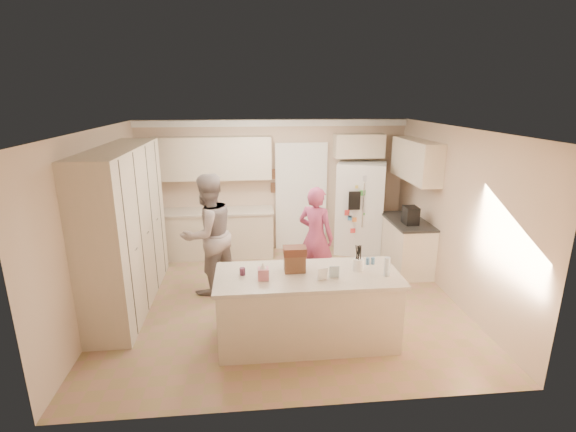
{
  "coord_description": "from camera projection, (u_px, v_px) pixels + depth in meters",
  "views": [
    {
      "loc": [
        -0.51,
        -5.79,
        3.06
      ],
      "look_at": [
        0.1,
        0.35,
        1.25
      ],
      "focal_mm": 26.0,
      "sensor_mm": 36.0,
      "label": 1
    }
  ],
  "objects": [
    {
      "name": "tissue_plume",
      "position": [
        263.0,
        265.0,
        4.94
      ],
      "size": [
        0.08,
        0.08,
        0.08
      ],
      "primitive_type": "cone",
      "color": "white",
      "rests_on": "tissue_box"
    },
    {
      "name": "doorway_casing",
      "position": [
        301.0,
        199.0,
        8.33
      ],
      "size": [
        1.02,
        0.03,
        2.22
      ],
      "primitive_type": "cube",
      "color": "white",
      "rests_on": "floor"
    },
    {
      "name": "wall_right",
      "position": [
        455.0,
        215.0,
        6.31
      ],
      "size": [
        0.02,
        4.6,
        2.6
      ],
      "primitive_type": "cube",
      "color": "beige",
      "rests_on": "ground"
    },
    {
      "name": "shaker_pepper",
      "position": [
        373.0,
        261.0,
        5.42
      ],
      "size": [
        0.05,
        0.05,
        0.09
      ],
      "primitive_type": "cylinder",
      "color": "teal",
      "rests_on": "island_top"
    },
    {
      "name": "greeting_card_b",
      "position": [
        334.0,
        272.0,
        5.0
      ],
      "size": [
        0.12,
        0.05,
        0.16
      ],
      "primitive_type": "cube",
      "rotation": [
        0.15,
        0.0,
        -0.1
      ],
      "color": "silver",
      "rests_on": "island_top"
    },
    {
      "name": "jam_jar",
      "position": [
        242.0,
        271.0,
        5.1
      ],
      "size": [
        0.07,
        0.07,
        0.09
      ],
      "primitive_type": "cylinder",
      "color": "#59263F",
      "rests_on": "island_top"
    },
    {
      "name": "wall_left",
      "position": [
        98.0,
        225.0,
        5.82
      ],
      "size": [
        0.02,
        4.6,
        2.6
      ],
      "primitive_type": "cube",
      "color": "beige",
      "rests_on": "ground"
    },
    {
      "name": "wall_front",
      "position": [
        305.0,
        291.0,
        3.86
      ],
      "size": [
        5.2,
        0.02,
        2.6
      ],
      "primitive_type": "cube",
      "color": "beige",
      "rests_on": "ground"
    },
    {
      "name": "greeting_card_a",
      "position": [
        323.0,
        274.0,
        4.94
      ],
      "size": [
        0.12,
        0.06,
        0.16
      ],
      "primitive_type": "cube",
      "rotation": [
        0.15,
        0.0,
        0.2
      ],
      "color": "white",
      "rests_on": "island_top"
    },
    {
      "name": "teen_girl",
      "position": [
        316.0,
        237.0,
        6.76
      ],
      "size": [
        0.73,
        0.67,
        1.66
      ],
      "primitive_type": "imported",
      "rotation": [
        0.0,
        0.0,
        2.53
      ],
      "color": "#AE495D",
      "rests_on": "floor"
    },
    {
      "name": "fridge_handle_l",
      "position": [
        363.0,
        206.0,
        7.8
      ],
      "size": [
        0.02,
        0.02,
        0.85
      ],
      "primitive_type": "cylinder",
      "color": "silver",
      "rests_on": "refrigerator"
    },
    {
      "name": "teen_boy",
      "position": [
        208.0,
        234.0,
        6.49
      ],
      "size": [
        1.18,
        1.15,
        1.91
      ],
      "primitive_type": "imported",
      "rotation": [
        0.0,
        0.0,
        3.84
      ],
      "color": "#9C9593",
      "rests_on": "floor"
    },
    {
      "name": "back_countertop",
      "position": [
        215.0,
        211.0,
        7.97
      ],
      "size": [
        2.24,
        0.63,
        0.04
      ],
      "primitive_type": "cube",
      "color": "beige",
      "rests_on": "back_base_cab"
    },
    {
      "name": "dollhouse_body",
      "position": [
        295.0,
        263.0,
        5.19
      ],
      "size": [
        0.26,
        0.18,
        0.22
      ],
      "primitive_type": "cube",
      "color": "brown",
      "rests_on": "island_top"
    },
    {
      "name": "over_fridge_cab",
      "position": [
        359.0,
        146.0,
        8.03
      ],
      "size": [
        0.95,
        0.35,
        0.45
      ],
      "primitive_type": "cube",
      "color": "beige",
      "rests_on": "wall_back"
    },
    {
      "name": "wall_frame_lower",
      "position": [
        274.0,
        188.0,
        8.24
      ],
      "size": [
        0.15,
        0.02,
        0.2
      ],
      "primitive_type": "cube",
      "color": "brown",
      "rests_on": "wall_back"
    },
    {
      "name": "fridge_handle_r",
      "position": [
        368.0,
        205.0,
        7.81
      ],
      "size": [
        0.02,
        0.02,
        0.85
      ],
      "primitive_type": "cylinder",
      "color": "silver",
      "rests_on": "refrigerator"
    },
    {
      "name": "utensil_crock",
      "position": [
        358.0,
        265.0,
        5.23
      ],
      "size": [
        0.13,
        0.13,
        0.15
      ],
      "primitive_type": "cylinder",
      "color": "white",
      "rests_on": "island_top"
    },
    {
      "name": "right_upper_cab",
      "position": [
        416.0,
        160.0,
        7.26
      ],
      "size": [
        0.35,
        1.5,
        0.7
      ],
      "primitive_type": "cube",
      "color": "beige",
      "rests_on": "wall_right"
    },
    {
      "name": "right_countertop",
      "position": [
        408.0,
        221.0,
        7.35
      ],
      "size": [
        0.63,
        1.24,
        0.04
      ],
      "primitive_type": "cube",
      "color": "#2D2B28",
      "rests_on": "right_base_cab"
    },
    {
      "name": "fridge_magnets",
      "position": [
        365.0,
        213.0,
        7.86
      ],
      "size": [
        0.76,
        0.02,
        1.44
      ],
      "primitive_type": null,
      "color": "tan",
      "rests_on": "refrigerator"
    },
    {
      "name": "ceiling",
      "position": [
        283.0,
        128.0,
        5.7
      ],
      "size": [
        5.2,
        4.6,
        0.02
      ],
      "primitive_type": "cube",
      "color": "white",
      "rests_on": "wall_back"
    },
    {
      "name": "doorway_opening",
      "position": [
        301.0,
        198.0,
        8.37
      ],
      "size": [
        0.9,
        0.06,
        2.1
      ],
      "primitive_type": "cube",
      "color": "black",
      "rests_on": "floor"
    },
    {
      "name": "water_bottle",
      "position": [
        387.0,
        267.0,
        5.05
      ],
      "size": [
        0.07,
        0.07,
        0.24
      ],
      "primitive_type": "cylinder",
      "color": "silver",
      "rests_on": "island_top"
    },
    {
      "name": "pantry_bank",
      "position": [
        126.0,
        228.0,
        6.08
      ],
      "size": [
        0.6,
        2.6,
        2.35
      ],
      "primitive_type": "cube",
      "color": "beige",
      "rests_on": "floor"
    },
    {
      "name": "right_base_cab",
      "position": [
        406.0,
        246.0,
        7.48
      ],
      "size": [
        0.6,
        1.2,
        0.88
      ],
      "primitive_type": "cube",
      "color": "beige",
      "rests_on": "floor"
    },
    {
      "name": "island_base",
      "position": [
        307.0,
        309.0,
        5.28
      ],
      "size": [
        2.2,
        0.9,
        0.88
      ],
      "primitive_type": "cube",
      "color": "beige",
      "rests_on": "floor"
    },
    {
      "name": "refrigerator",
      "position": [
        360.0,
        208.0,
        8.2
      ],
      "size": [
        1.08,
        0.96,
        1.8
      ],
      "primitive_type": "cube",
      "rotation": [
        0.0,
        0.0,
        -0.34
      ],
      "color": "white",
      "rests_on": "floor"
    },
    {
      "name": "back_upper_cab",
      "position": [
        213.0,
        158.0,
        7.82
      ],
      "size": [
        2.2,
        0.35,
        0.8
      ],
      "primitive_type": "cube",
      "color": "beige",
      "rests_on": "wall_back"
    },
    {
      "name": "crown_back",
      "position": [
        273.0,
        123.0,
        7.88
      ],
      "size": [
        5.2,
        0.08,
        0.12
      ],
      "primitive_type": "cube",
      "color": "white",
      "rests_on": "wall_back"
    },
    {
      "name": "back_base_cab",
      "position": [
        216.0,
        234.0,
        8.11
      ],
      "size": [
        2.2,
        0.6,
        0.88
      ],
      "primitive_type": "cube",
      "color": "beige",
      "rests_on": "floor"
    },
    {
      "name": "fridge_seam",
      "position": [
        365.0,
        213.0,
        7.86
      ],
      "size": [
        0.02,
        0.02,
        1.78
      ],
      "primitive_type": "cube",
      "color": "gray",
      "rests_on": "refrigerator"
    },
    {
      "name": "wall_frame_upper",
      "position": [
        274.0,
        174.0,
        8.17
      ],
      "size": [
        0.15,
        0.02,
        0.2
      ],
      "primitive_type": "cube",
      "color": "brown",
      "rests_on": "wall_back"
    },
    {
      "name": "island_top",
      "position": [
        308.0,
        276.0,
        5.15
      ],
      "size": [
        2.28,
        0.96,
        0.05
      ],
      "primitive_type": "cube",
      "color": "beige",
      "rests_on": "island_base"
    },
    {
      "name": "wall_back",
      "position": [
        273.0,
        186.0,
        8.27
      ],
      "size": [
        5.2,
        0.02,
        2.6
      ],
      "primitive_type": "cube",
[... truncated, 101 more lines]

